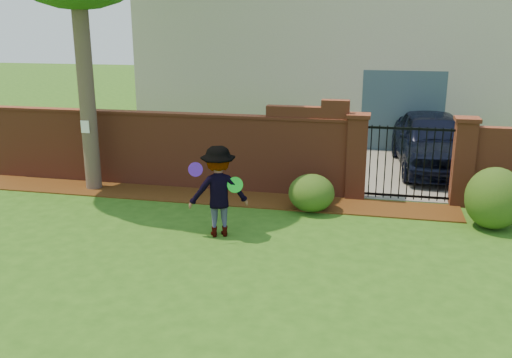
% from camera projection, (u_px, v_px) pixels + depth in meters
% --- Properties ---
extents(ground, '(80.00, 80.00, 0.01)m').
position_uv_depth(ground, '(194.00, 261.00, 9.06)').
color(ground, '#2A5715').
rests_on(ground, ground).
extents(mulch_bed, '(11.10, 1.08, 0.03)m').
position_uv_depth(mulch_bed, '(201.00, 196.00, 12.39)').
color(mulch_bed, '#3D200B').
rests_on(mulch_bed, ground).
extents(brick_wall, '(8.70, 0.31, 2.16)m').
position_uv_depth(brick_wall, '(166.00, 148.00, 12.99)').
color(brick_wall, brown).
rests_on(brick_wall, ground).
extents(pillar_left, '(0.50, 0.50, 1.88)m').
position_uv_depth(pillar_left, '(357.00, 156.00, 12.06)').
color(pillar_left, brown).
rests_on(pillar_left, ground).
extents(pillar_right, '(0.50, 0.50, 1.88)m').
position_uv_depth(pillar_right, '(463.00, 161.00, 11.60)').
color(pillar_right, brown).
rests_on(pillar_right, ground).
extents(iron_gate, '(1.78, 0.03, 1.60)m').
position_uv_depth(iron_gate, '(409.00, 163.00, 11.85)').
color(iron_gate, black).
rests_on(iron_gate, ground).
extents(driveway, '(3.20, 8.00, 0.01)m').
position_uv_depth(driveway, '(401.00, 159.00, 15.84)').
color(driveway, slate).
rests_on(driveway, ground).
extents(house, '(12.40, 6.40, 6.30)m').
position_uv_depth(house, '(330.00, 40.00, 19.26)').
color(house, beige).
rests_on(house, ground).
extents(car, '(2.15, 4.63, 1.54)m').
position_uv_depth(car, '(434.00, 143.00, 14.26)').
color(car, black).
rests_on(car, ground).
extents(paper_notice, '(0.20, 0.01, 0.28)m').
position_uv_depth(paper_notice, '(85.00, 127.00, 12.42)').
color(paper_notice, white).
rests_on(paper_notice, tree).
extents(shrub_left, '(0.95, 0.95, 0.77)m').
position_uv_depth(shrub_left, '(311.00, 193.00, 11.36)').
color(shrub_left, '#1F4414').
rests_on(shrub_left, ground).
extents(shrub_middle, '(1.07, 1.07, 1.18)m').
position_uv_depth(shrub_middle, '(494.00, 198.00, 10.35)').
color(shrub_middle, '#1F4414').
rests_on(shrub_middle, ground).
extents(man, '(1.23, 0.98, 1.67)m').
position_uv_depth(man, '(218.00, 192.00, 9.92)').
color(man, gray).
rests_on(man, ground).
extents(frisbee_purple, '(0.25, 0.19, 0.25)m').
position_uv_depth(frisbee_purple, '(195.00, 169.00, 9.53)').
color(frisbee_purple, '#561DB5').
rests_on(frisbee_purple, man).
extents(frisbee_green, '(0.29, 0.17, 0.29)m').
position_uv_depth(frisbee_green, '(235.00, 185.00, 9.83)').
color(frisbee_green, green).
rests_on(frisbee_green, man).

